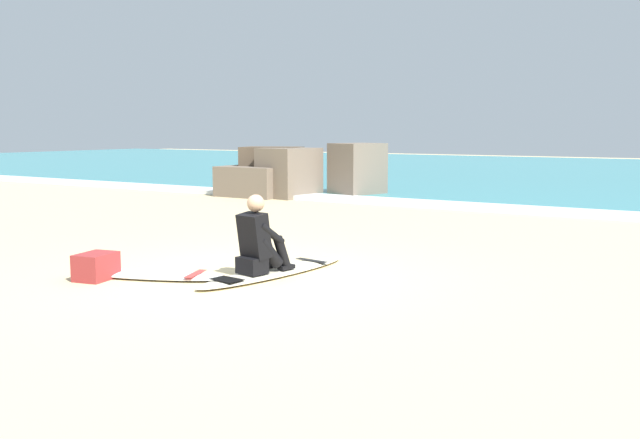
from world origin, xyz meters
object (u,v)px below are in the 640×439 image
surfboard_main (275,272)px  surfboard_spare_near (150,274)px  surfer_seated (259,243)px  beach_bag (96,266)px

surfboard_main → surfboard_spare_near: (-1.19, -0.94, 0.00)m
surfboard_main → surfer_seated: size_ratio=2.73×
surfboard_main → surfboard_spare_near: same height
surfboard_main → surfboard_spare_near: size_ratio=1.20×
surfboard_main → beach_bag: 2.15m
beach_bag → surfboard_main: bearing=39.9°
surfer_seated → beach_bag: bearing=-145.7°
surfboard_main → beach_bag: beach_bag is taller
surfboard_main → beach_bag: (-1.64, -1.37, 0.12)m
surfer_seated → surfboard_spare_near: (-1.16, -0.67, -0.40)m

